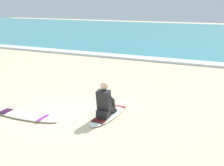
{
  "coord_description": "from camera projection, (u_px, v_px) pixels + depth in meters",
  "views": [
    {
      "loc": [
        4.46,
        -6.43,
        3.0
      ],
      "look_at": [
        0.52,
        1.62,
        0.55
      ],
      "focal_mm": 47.6,
      "sensor_mm": 36.0,
      "label": 1
    }
  ],
  "objects": [
    {
      "name": "ground_plane",
      "position": [
        70.0,
        114.0,
        8.26
      ],
      "size": [
        80.0,
        80.0,
        0.0
      ],
      "primitive_type": "plane",
      "color": "beige"
    },
    {
      "name": "surfboard_main",
      "position": [
        110.0,
        113.0,
        8.17
      ],
      "size": [
        0.54,
        2.07,
        0.08
      ],
      "color": "white",
      "rests_on": "ground"
    },
    {
      "name": "surfboard_spare_near",
      "position": [
        25.0,
        116.0,
        8.02
      ],
      "size": [
        2.1,
        0.61,
        0.08
      ],
      "color": "#EFE5C6",
      "rests_on": "ground"
    },
    {
      "name": "sea",
      "position": [
        204.0,
        35.0,
        27.51
      ],
      "size": [
        80.0,
        28.0,
        0.1
      ],
      "primitive_type": "cube",
      "color": "teal",
      "rests_on": "ground"
    },
    {
      "name": "breaking_foam",
      "position": [
        161.0,
        60.0,
        15.63
      ],
      "size": [
        80.0,
        0.9,
        0.11
      ],
      "primitive_type": "cube",
      "color": "white",
      "rests_on": "ground"
    },
    {
      "name": "surfer_seated",
      "position": [
        105.0,
        103.0,
        7.83
      ],
      "size": [
        0.39,
        0.72,
        0.95
      ],
      "color": "#232326",
      "rests_on": "surfboard_main"
    }
  ]
}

